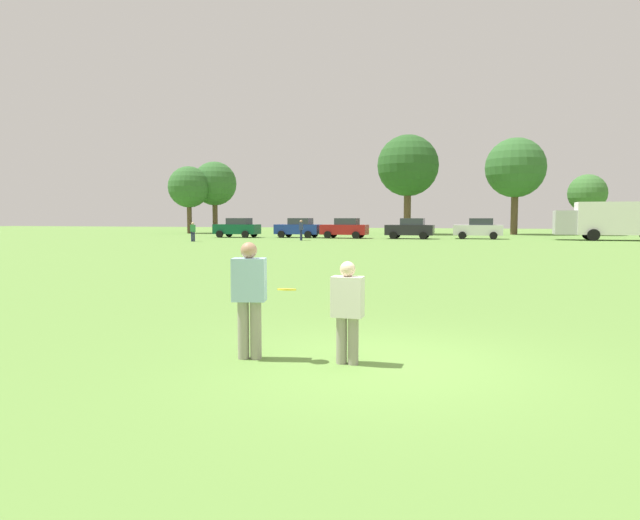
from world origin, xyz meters
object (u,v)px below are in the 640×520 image
player_defender (347,307)px  parked_car_mid_left (299,228)px  player_thrower (249,293)px  parked_car_near_left (237,228)px  frisbee (287,289)px  traffic_cone (345,297)px  parked_car_mid_right (410,228)px  bystander_far_jogger (301,229)px  parked_car_near_right (479,228)px  parked_car_center (345,228)px  box_truck (612,219)px  bystander_sideline_watcher (193,231)px

player_defender → parked_car_mid_left: 44.64m
player_thrower → parked_car_near_left: size_ratio=0.39×
parked_car_near_left → parked_car_mid_left: size_ratio=1.00×
frisbee → traffic_cone: (-0.12, 4.75, -0.79)m
parked_car_mid_left → parked_car_mid_right: same height
parked_car_near_left → parked_car_mid_left: same height
parked_car_near_left → bystander_far_jogger: size_ratio=2.53×
parked_car_mid_right → parked_car_near_right: size_ratio=1.00×
parked_car_mid_right → parked_car_near_right: bearing=12.0°
parked_car_mid_right → frisbee: bearing=-87.5°
player_thrower → traffic_cone: player_thrower is taller
frisbee → bystander_far_jogger: size_ratio=0.16×
frisbee → parked_car_near_right: (4.01, 43.84, -0.10)m
traffic_cone → player_defender: bearing=-78.2°
parked_car_center → parked_car_near_right: bearing=6.6°
parked_car_near_left → parked_car_near_right: size_ratio=1.00×
player_thrower → player_defender: 1.43m
player_defender → frisbee: size_ratio=5.28×
parked_car_mid_right → traffic_cone: bearing=-87.3°
parked_car_near_left → bystander_far_jogger: bearing=-32.2°
box_truck → bystander_far_jogger: box_truck is taller
parked_car_mid_left → parked_car_near_right: same height
parked_car_mid_right → bystander_far_jogger: parked_car_mid_right is taller
parked_car_near_right → box_truck: size_ratio=0.50×
parked_car_near_left → bystander_sideline_watcher: size_ratio=2.80×
parked_car_mid_right → box_truck: size_ratio=0.50×
bystander_sideline_watcher → traffic_cone: bearing=-57.5°
parked_car_near_left → parked_car_mid_right: same height
player_thrower → box_truck: 45.85m
parked_car_mid_left → parked_car_near_right: size_ratio=1.00×
parked_car_mid_left → player_defender: bearing=-72.9°
player_defender → parked_car_center: bearing=101.5°
frisbee → parked_car_center: bearing=100.4°
player_thrower → bystander_sideline_watcher: 37.51m
player_thrower → parked_car_center: bearing=99.6°
traffic_cone → bystander_far_jogger: size_ratio=0.28×
frisbee → parked_car_mid_right: bearing=92.5°
frisbee → parked_car_near_right: size_ratio=0.06×
parked_car_mid_left → parked_car_mid_right: (10.35, -0.14, 0.00)m
parked_car_near_right → bystander_sideline_watcher: (-22.17, -10.73, -0.06)m
parked_car_near_left → parked_car_mid_right: 16.10m
traffic_cone → bystander_far_jogger: bystander_far_jogger is taller
parked_car_mid_left → box_truck: 26.84m
player_thrower → bystander_sideline_watcher: (-17.60, 33.12, -0.08)m
parked_car_mid_right → box_truck: (16.47, 0.67, 0.83)m
player_thrower → parked_car_near_left: parked_car_near_left is taller
player_thrower → box_truck: (15.15, 43.27, 0.80)m
parked_car_near_left → parked_car_mid_right: bearing=2.8°
parked_car_mid_left → bystander_far_jogger: size_ratio=2.53×
parked_car_near_left → player_thrower: bearing=-67.4°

